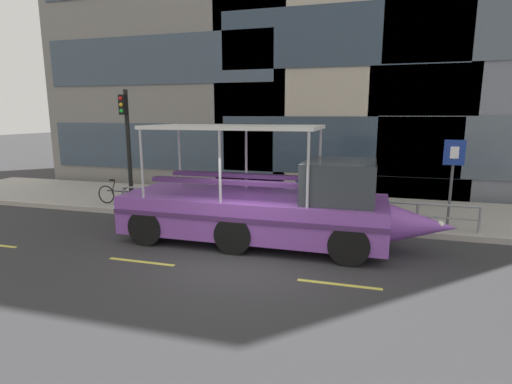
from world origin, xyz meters
TOP-DOWN VIEW (x-y plane):
  - ground_plane at (0.00, 0.00)m, footprint 120.00×120.00m
  - sidewalk at (0.00, 5.60)m, footprint 32.00×4.80m
  - curb_edge at (0.00, 3.11)m, footprint 32.00×0.18m
  - lane_centreline at (-0.00, -0.96)m, footprint 25.80×0.12m
  - curb_guardrail at (0.10, 3.45)m, footprint 11.99×0.09m
  - traffic_light_pole at (-5.80, 3.80)m, footprint 0.24×0.46m
  - parking_sign at (5.32, 4.08)m, footprint 0.60×0.12m
  - leaned_bicycle at (-6.36, 3.79)m, footprint 1.74×0.46m
  - duck_tour_boat at (0.29, 1.41)m, footprint 9.15×2.61m
  - pedestrian_near_bow at (2.67, 4.29)m, footprint 0.48×0.24m
  - pedestrian_mid_left at (0.66, 4.23)m, footprint 0.41×0.27m

SIDE VIEW (x-z plane):
  - ground_plane at x=0.00m, z-range 0.00..0.00m
  - lane_centreline at x=0.00m, z-range 0.00..0.01m
  - sidewalk at x=0.00m, z-range 0.00..0.18m
  - curb_edge at x=0.00m, z-range 0.00..0.18m
  - leaned_bicycle at x=-6.36m, z-range 0.08..1.04m
  - curb_guardrail at x=0.10m, z-range 0.32..1.11m
  - duck_tour_boat at x=0.29m, z-range -0.60..2.69m
  - pedestrian_mid_left at x=0.66m, z-range 0.34..1.87m
  - pedestrian_near_bow at x=2.67m, z-range 0.36..2.05m
  - parking_sign at x=5.32m, z-range 0.65..3.31m
  - traffic_light_pole at x=-5.80m, z-range 0.63..4.92m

